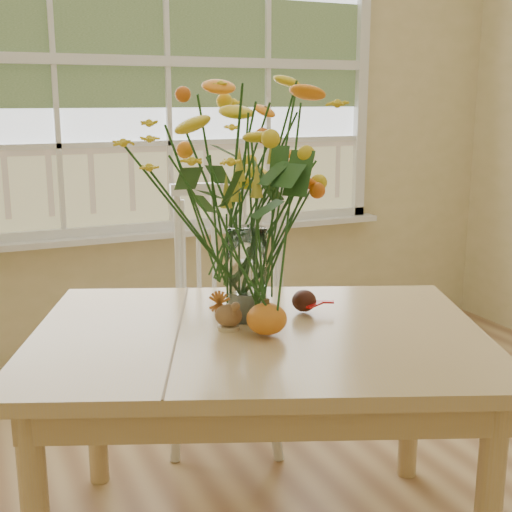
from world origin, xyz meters
name	(u,v)px	position (x,y,z in m)	size (l,w,h in m)	color
wall_back	(166,103)	(0.00, 2.25, 1.35)	(4.00, 0.02, 2.70)	beige
window	(168,65)	(0.00, 2.21, 1.53)	(2.42, 0.12, 1.74)	silver
dining_table	(259,360)	(-0.25, 0.56, 0.61)	(1.57, 1.37, 0.71)	tan
windsor_chair	(228,301)	(-0.05, 1.31, 0.56)	(0.61, 0.60, 1.01)	white
flower_vase	(246,182)	(-0.23, 0.68, 1.13)	(0.59, 0.59, 0.70)	white
pumpkin	(267,321)	(-0.24, 0.51, 0.75)	(0.12, 0.12, 0.09)	orange
turkey_figurine	(228,316)	(-0.32, 0.60, 0.75)	(0.10, 0.10, 0.10)	#CCB78C
dark_gourd	(304,302)	(-0.04, 0.66, 0.74)	(0.13, 0.08, 0.07)	#38160F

